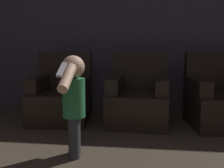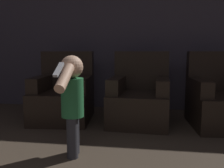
# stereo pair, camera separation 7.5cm
# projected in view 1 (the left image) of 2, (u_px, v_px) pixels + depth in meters

# --- Properties ---
(wall_back) EXTENTS (8.40, 0.05, 2.60)m
(wall_back) POSITION_uv_depth(u_px,v_px,m) (127.00, 31.00, 4.13)
(wall_back) COLOR #3D3842
(wall_back) RESTS_ON ground_plane
(armchair_left) EXTENTS (0.83, 0.90, 0.96)m
(armchair_left) POSITION_uv_depth(u_px,v_px,m) (62.00, 97.00, 3.51)
(armchair_left) COLOR black
(armchair_left) RESTS_ON ground_plane
(armchair_middle) EXTENTS (0.81, 0.88, 0.96)m
(armchair_middle) POSITION_uv_depth(u_px,v_px,m) (138.00, 98.00, 3.38)
(armchair_middle) COLOR black
(armchair_middle) RESTS_ON ground_plane
(armchair_right) EXTENTS (0.83, 0.90, 0.96)m
(armchair_right) POSITION_uv_depth(u_px,v_px,m) (219.00, 100.00, 3.25)
(armchair_right) COLOR black
(armchair_right) RESTS_ON ground_plane
(person_toddler) EXTENTS (0.20, 0.63, 0.93)m
(person_toddler) POSITION_uv_depth(u_px,v_px,m) (74.00, 98.00, 2.24)
(person_toddler) COLOR #28282D
(person_toddler) RESTS_ON ground_plane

